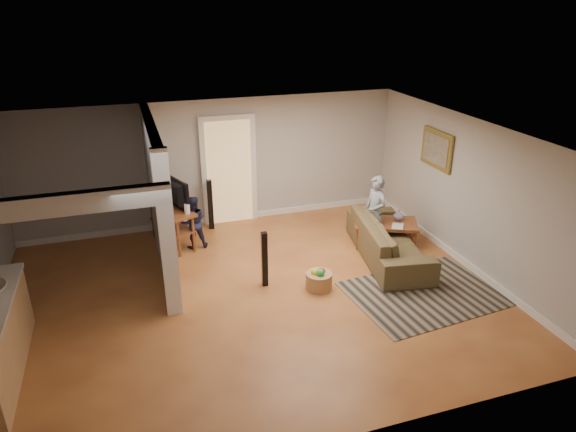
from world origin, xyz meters
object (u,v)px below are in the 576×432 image
object	(u,v)px
sofa	(387,257)
toddler	(195,247)
tv_console	(172,211)
speaker_left	(264,259)
child	(373,244)
speaker_right	(210,205)
toy_basket	(319,280)
coffee_table	(386,227)

from	to	relation	value
sofa	toddler	distance (m)	3.51
tv_console	speaker_left	bearing A→B (deg)	-79.11
sofa	child	xyz separation A→B (m)	(-0.02, 0.53, 0.00)
speaker_right	toddler	xyz separation A→B (m)	(-0.45, -0.74, -0.51)
sofa	speaker_right	distance (m)	3.56
toy_basket	toddler	xyz separation A→B (m)	(-1.65, 2.07, -0.15)
child	sofa	bearing A→B (deg)	-12.81
tv_console	toy_basket	world-z (taller)	tv_console
speaker_left	toy_basket	distance (m)	0.92
sofa	tv_console	xyz separation A→B (m)	(-3.54, 1.69, 0.68)
coffee_table	toy_basket	size ratio (longest dim) A/B	3.12
coffee_table	toy_basket	xyz separation A→B (m)	(-1.76, -1.11, -0.19)
tv_console	child	world-z (taller)	tv_console
tv_console	toddler	size ratio (longest dim) A/B	1.27
sofa	toy_basket	xyz separation A→B (m)	(-1.55, -0.62, 0.15)
tv_console	toddler	xyz separation A→B (m)	(0.34, -0.24, -0.68)
coffee_table	toddler	world-z (taller)	coffee_table
child	toddler	bearing A→B (deg)	-121.03
toddler	speaker_right	bearing A→B (deg)	-122.70
speaker_right	tv_console	bearing A→B (deg)	-141.48
tv_console	toy_basket	xyz separation A→B (m)	(1.99, -2.31, -0.52)
coffee_table	tv_console	xyz separation A→B (m)	(-3.75, 1.20, 0.33)
coffee_table	speaker_left	world-z (taller)	speaker_left
sofa	toy_basket	size ratio (longest dim) A/B	5.60
speaker_left	toddler	bearing A→B (deg)	121.83
speaker_left	toddler	xyz separation A→B (m)	(-0.87, 1.70, -0.46)
coffee_table	child	bearing A→B (deg)	172.21
speaker_left	speaker_right	bearing A→B (deg)	104.59
speaker_left	speaker_right	distance (m)	2.48
tv_console	speaker_right	world-z (taller)	tv_console
tv_console	toy_basket	distance (m)	3.09
sofa	speaker_right	size ratio (longest dim) A/B	2.31
sofa	coffee_table	distance (m)	0.65
sofa	toddler	size ratio (longest dim) A/B	2.35
tv_console	toy_basket	bearing A→B (deg)	-70.20
coffee_table	speaker_right	xyz separation A→B (m)	(-2.97, 1.70, 0.16)
toddler	coffee_table	bearing A→B (deg)	162.72
coffee_table	speaker_left	xyz separation A→B (m)	(-2.55, -0.75, 0.12)
speaker_left	toy_basket	bearing A→B (deg)	-20.33
tv_console	speaker_left	size ratio (longest dim) A/B	1.36
coffee_table	speaker_right	world-z (taller)	speaker_right
child	toddler	world-z (taller)	child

